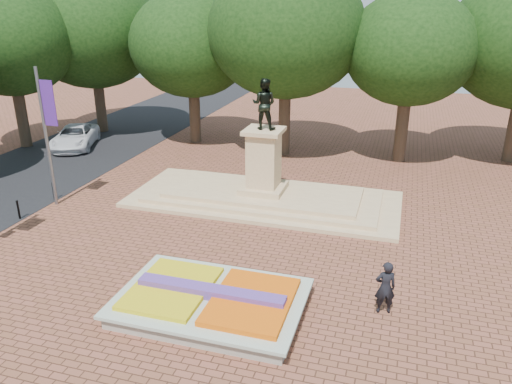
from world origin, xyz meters
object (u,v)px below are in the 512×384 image
monument (264,185)px  pedestrian (385,287)px  van (75,137)px  flower_bed (212,301)px

monument → pedestrian: bearing=-51.6°
monument → van: 16.80m
pedestrian → van: bearing=-49.0°
flower_bed → van: 23.12m
monument → pedestrian: 10.69m
flower_bed → pedestrian: 5.88m
van → pedestrian: (22.36, -14.32, 0.19)m
van → flower_bed: bearing=-65.4°
flower_bed → monument: size_ratio=0.45×
van → pedestrian: bearing=-54.5°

